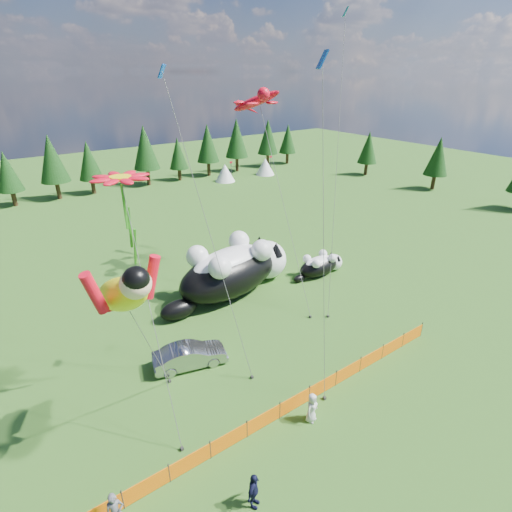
{
  "coord_description": "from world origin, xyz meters",
  "views": [
    {
      "loc": [
        -10.65,
        -14.51,
        16.05
      ],
      "look_at": [
        2.51,
        4.0,
        5.54
      ],
      "focal_mm": 28.0,
      "sensor_mm": 36.0,
      "label": 1
    }
  ],
  "objects": [
    {
      "name": "diamond_kite_c",
      "position": [
        2.97,
        -0.44,
        15.93
      ],
      "size": [
        1.65,
        3.71,
        17.4
      ],
      "color": "#0C46B9",
      "rests_on": "ground"
    },
    {
      "name": "car",
      "position": [
        -2.83,
        3.27,
        0.72
      ],
      "size": [
        4.59,
        2.57,
        1.43
      ],
      "primitive_type": "imported",
      "rotation": [
        0.0,
        0.0,
        1.31
      ],
      "color": "#A5A5A9",
      "rests_on": "ground"
    },
    {
      "name": "spectator_e",
      "position": [
        0.23,
        -4.01,
        0.83
      ],
      "size": [
        0.94,
        0.77,
        1.65
      ],
      "primitive_type": "imported",
      "rotation": [
        0.0,
        0.0,
        0.34
      ],
      "color": "silver",
      "rests_on": "ground"
    },
    {
      "name": "gecko_kite",
      "position": [
        8.55,
        12.49,
        13.97
      ],
      "size": [
        5.3,
        13.12,
        16.95
      ],
      "color": "red",
      "rests_on": "ground"
    },
    {
      "name": "cat_large",
      "position": [
        4.14,
        9.18,
        2.07
      ],
      "size": [
        12.03,
        5.62,
        4.36
      ],
      "rotation": [
        0.0,
        0.0,
        0.16
      ],
      "color": "black",
      "rests_on": "ground"
    },
    {
      "name": "spectator_a",
      "position": [
        -9.42,
        -3.6,
        0.92
      ],
      "size": [
        0.75,
        0.58,
        1.84
      ],
      "primitive_type": "imported",
      "rotation": [
        0.0,
        0.0,
        -0.22
      ],
      "color": "#56565B",
      "rests_on": "ground"
    },
    {
      "name": "spectator_c",
      "position": [
        -4.65,
        -5.92,
        0.87
      ],
      "size": [
        1.15,
        1.0,
        1.75
      ],
      "primitive_type": "imported",
      "rotation": [
        0.0,
        0.0,
        0.58
      ],
      "color": "#121534",
      "rests_on": "ground"
    },
    {
      "name": "diamond_kite_a",
      "position": [
        -2.26,
        4.33,
        14.91
      ],
      "size": [
        2.36,
        4.91,
        16.94
      ],
      "color": "#0C46B9",
      "rests_on": "ground"
    },
    {
      "name": "cat_small",
      "position": [
        11.82,
        7.44,
        0.92
      ],
      "size": [
        5.33,
        1.9,
        1.93
      ],
      "rotation": [
        0.0,
        0.0,
        0.0
      ],
      "color": "black",
      "rests_on": "ground"
    },
    {
      "name": "festival_tents",
      "position": [
        11.0,
        40.0,
        1.4
      ],
      "size": [
        50.0,
        3.2,
        2.8
      ],
      "primitive_type": null,
      "color": "white",
      "rests_on": "ground"
    },
    {
      "name": "superhero_kite",
      "position": [
        -7.07,
        -0.3,
        8.07
      ],
      "size": [
        5.08,
        5.61,
        10.56
      ],
      "color": "#FBEC0D",
      "rests_on": "ground"
    },
    {
      "name": "diamond_kite_b",
      "position": [
        12.55,
        7.58,
        18.23
      ],
      "size": [
        5.8,
        6.35,
        21.22
      ],
      "color": "#0B8E88",
      "rests_on": "ground"
    },
    {
      "name": "flower_kite",
      "position": [
        -5.6,
        2.6,
        11.76
      ],
      "size": [
        3.03,
        6.04,
        12.59
      ],
      "color": "red",
      "rests_on": "ground"
    },
    {
      "name": "tree_line",
      "position": [
        0.0,
        45.0,
        4.0
      ],
      "size": [
        90.0,
        4.0,
        8.0
      ],
      "primitive_type": null,
      "color": "black",
      "rests_on": "ground"
    },
    {
      "name": "ground",
      "position": [
        0.0,
        0.0,
        0.0
      ],
      "size": [
        160.0,
        160.0,
        0.0
      ],
      "primitive_type": "plane",
      "color": "#0C3509",
      "rests_on": "ground"
    },
    {
      "name": "safety_fence",
      "position": [
        0.0,
        -3.0,
        0.5
      ],
      "size": [
        22.06,
        0.06,
        1.1
      ],
      "color": "#262626",
      "rests_on": "ground"
    }
  ]
}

